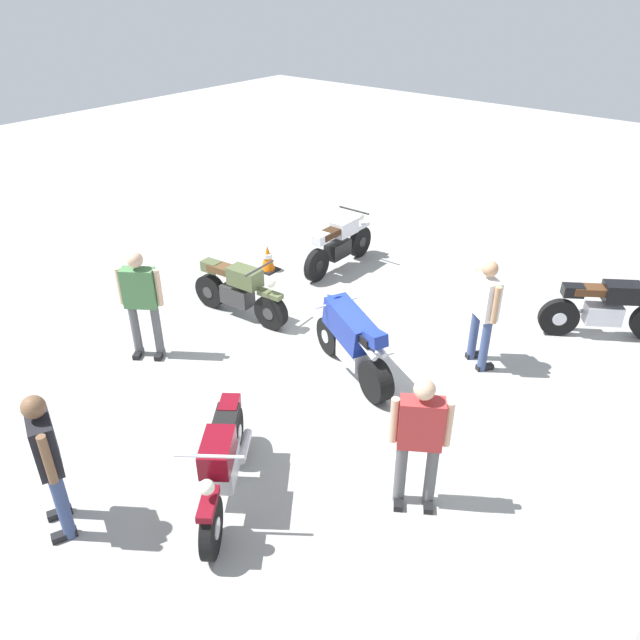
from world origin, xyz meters
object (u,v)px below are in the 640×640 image
at_px(motorcycle_black_cruiser, 607,308).
at_px(person_in_black_shirt, 48,456).
at_px(motorcycle_blue_sportbike, 352,339).
at_px(person_in_white_shirt, 484,307).
at_px(traffic_cone, 268,258).
at_px(person_in_red_shirt, 420,436).
at_px(motorcycle_silver_cruiser, 339,244).
at_px(motorcycle_maroon_cruiser, 223,462).
at_px(person_in_green_shirt, 141,298).
at_px(motorcycle_olive_vintage, 239,291).

relative_size(motorcycle_black_cruiser, person_in_black_shirt, 1.04).
bearing_deg(motorcycle_blue_sportbike, motorcycle_black_cruiser, -103.18).
height_order(motorcycle_blue_sportbike, person_in_white_shirt, person_in_white_shirt).
distance_m(person_in_white_shirt, traffic_cone, 4.79).
relative_size(person_in_red_shirt, person_in_black_shirt, 0.97).
bearing_deg(motorcycle_silver_cruiser, person_in_white_shirt, -111.55).
xyz_separation_m(person_in_white_shirt, traffic_cone, (-0.40, -4.72, -0.73)).
bearing_deg(motorcycle_blue_sportbike, traffic_cone, -4.55).
relative_size(motorcycle_silver_cruiser, traffic_cone, 3.95).
bearing_deg(person_in_white_shirt, traffic_cone, 120.79).
height_order(motorcycle_maroon_cruiser, person_in_red_shirt, person_in_red_shirt).
xyz_separation_m(motorcycle_blue_sportbike, person_in_white_shirt, (-1.40, 1.34, 0.39)).
bearing_deg(person_in_green_shirt, motorcycle_black_cruiser, 99.09).
xyz_separation_m(motorcycle_blue_sportbike, person_in_green_shirt, (1.57, -2.74, 0.41)).
relative_size(motorcycle_black_cruiser, person_in_white_shirt, 1.05).
relative_size(motorcycle_blue_sportbike, person_in_white_shirt, 1.08).
bearing_deg(motorcycle_olive_vintage, person_in_red_shirt, -25.79).
distance_m(motorcycle_silver_cruiser, person_in_white_shirt, 3.98).
bearing_deg(motorcycle_olive_vintage, traffic_cone, 113.55).
distance_m(motorcycle_black_cruiser, motorcycle_maroon_cruiser, 6.65).
distance_m(motorcycle_olive_vintage, motorcycle_maroon_cruiser, 4.15).
distance_m(person_in_red_shirt, person_in_green_shirt, 4.78).
bearing_deg(motorcycle_black_cruiser, person_in_black_shirt, -147.06).
bearing_deg(traffic_cone, person_in_red_shirt, 58.12).
xyz_separation_m(motorcycle_black_cruiser, person_in_red_shirt, (4.99, -0.51, 0.44)).
bearing_deg(motorcycle_black_cruiser, motorcycle_silver_cruiser, 153.33).
relative_size(person_in_red_shirt, traffic_cone, 3.19).
bearing_deg(motorcycle_blue_sportbike, motorcycle_silver_cruiser, -26.08).
distance_m(person_in_white_shirt, person_in_green_shirt, 5.04).
distance_m(motorcycle_silver_cruiser, person_in_red_shirt, 6.21).
xyz_separation_m(motorcycle_silver_cruiser, motorcycle_maroon_cruiser, (5.64, 2.71, 0.00)).
relative_size(motorcycle_maroon_cruiser, person_in_white_shirt, 1.02).
bearing_deg(person_in_white_shirt, motorcycle_black_cruiser, 4.57).
distance_m(person_in_red_shirt, traffic_cone, 6.43).
relative_size(motorcycle_silver_cruiser, motorcycle_blue_sportbike, 1.12).
relative_size(person_in_red_shirt, person_in_green_shirt, 0.97).
xyz_separation_m(motorcycle_silver_cruiser, person_in_green_shirt, (4.35, -0.37, 0.48)).
bearing_deg(traffic_cone, person_in_white_shirt, 85.14).
relative_size(motorcycle_blue_sportbike, traffic_cone, 3.52).
relative_size(motorcycle_blue_sportbike, motorcycle_black_cruiser, 1.04).
distance_m(motorcycle_silver_cruiser, motorcycle_black_cruiser, 4.96).
height_order(motorcycle_black_cruiser, person_in_green_shirt, person_in_green_shirt).
bearing_deg(person_in_black_shirt, traffic_cone, -133.15).
bearing_deg(traffic_cone, person_in_black_shirt, 24.01).
bearing_deg(motorcycle_silver_cruiser, motorcycle_black_cruiser, -83.78).
distance_m(person_in_red_shirt, person_in_black_shirt, 3.82).
xyz_separation_m(motorcycle_blue_sportbike, motorcycle_black_cruiser, (-3.42, 2.55, -0.07)).
bearing_deg(motorcycle_blue_sportbike, person_in_green_shirt, 53.34).
distance_m(motorcycle_black_cruiser, motorcycle_olive_vintage, 6.01).
height_order(motorcycle_silver_cruiser, motorcycle_olive_vintage, motorcycle_silver_cruiser).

